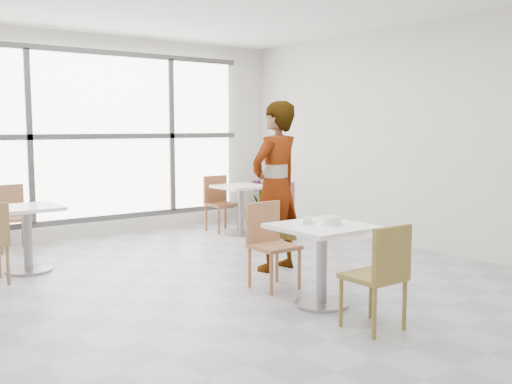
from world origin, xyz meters
TOP-DOWN VIEW (x-y plane):
  - floor at (0.00, 0.00)m, footprint 7.00×7.00m
  - wall_back at (0.00, 3.50)m, footprint 6.00×0.00m
  - wall_right at (3.00, 0.00)m, footprint 0.00×7.00m
  - window at (0.00, 3.44)m, footprint 4.60×0.07m
  - main_table at (0.20, -1.04)m, footprint 0.80×0.80m
  - chair_near at (0.11, -1.83)m, footprint 0.42×0.42m
  - chair_far at (0.20, -0.25)m, footprint 0.42×0.42m
  - oatmeal_bowl at (0.28, -1.09)m, footprint 0.21×0.21m
  - coffee_cup at (0.12, -0.92)m, footprint 0.16×0.13m
  - person at (0.71, 0.27)m, footprint 0.78×0.59m
  - bg_table_left at (-1.60, 1.89)m, footprint 0.70×0.70m
  - bg_table_right at (1.71, 2.37)m, footprint 0.70×0.70m
  - bg_chair_left_far at (-1.44, 3.24)m, footprint 0.42×0.42m
  - bg_chair_right_near at (1.67, 1.43)m, footprint 0.42×0.42m
  - bg_chair_right_far at (1.59, 2.79)m, footprint 0.42×0.42m
  - plant_right at (2.70, 3.18)m, footprint 0.43×0.43m

SIDE VIEW (x-z plane):
  - floor at x=0.00m, z-range 0.00..0.00m
  - plant_right at x=2.70m, z-range 0.00..0.71m
  - bg_table_left at x=-1.60m, z-range 0.11..0.86m
  - bg_table_right at x=1.71m, z-range 0.11..0.86m
  - chair_near at x=0.11m, z-range 0.07..0.94m
  - chair_far at x=0.20m, z-range 0.07..0.94m
  - bg_chair_left_far at x=-1.44m, z-range 0.07..0.94m
  - bg_chair_right_near at x=1.67m, z-range 0.07..0.94m
  - bg_chair_right_far at x=1.59m, z-range 0.07..0.94m
  - main_table at x=0.20m, z-range 0.15..0.90m
  - coffee_cup at x=0.12m, z-range 0.75..0.81m
  - oatmeal_bowl at x=0.28m, z-range 0.75..0.84m
  - person at x=0.71m, z-range 0.00..1.93m
  - window at x=0.00m, z-range 0.24..2.76m
  - wall_back at x=0.00m, z-range -1.50..4.50m
  - wall_right at x=3.00m, z-range -2.00..5.00m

